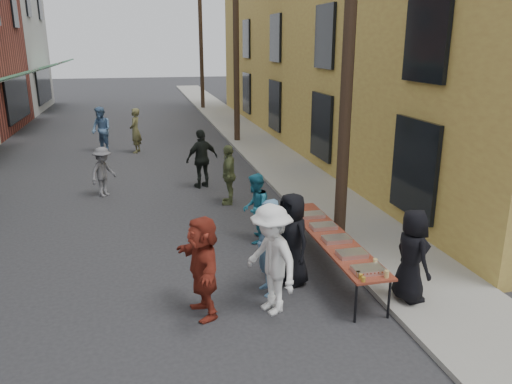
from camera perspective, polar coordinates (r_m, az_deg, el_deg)
name	(u,v)px	position (r m, az deg, el deg)	size (l,w,h in m)	color
ground	(150,338)	(8.10, -11.98, -15.97)	(120.00, 120.00, 0.00)	#28282B
sidewalk	(252,140)	(22.80, -0.43, 5.94)	(2.20, 60.00, 0.10)	gray
building_ochre	(394,26)	(23.60, 15.48, 17.81)	(10.00, 28.00, 10.00)	#AB843D
utility_pole_near	(349,33)	(10.72, 10.62, 17.40)	(0.26, 0.26, 9.00)	#2D2116
utility_pole_mid	(236,38)	(22.25, -2.30, 17.18)	(0.26, 0.26, 9.00)	#2D2116
utility_pole_far	(201,39)	(34.11, -6.32, 16.94)	(0.26, 0.26, 9.00)	#2D2116
serving_table	(330,237)	(9.79, 8.51, -5.12)	(0.70, 4.00, 0.75)	maroon
catering_tray_sausage	(368,270)	(8.38, 12.69, -8.66)	(0.50, 0.33, 0.08)	maroon
catering_tray_foil_b	(352,254)	(8.91, 10.89, -6.96)	(0.50, 0.33, 0.08)	#B2B2B7
catering_tray_buns	(337,239)	(9.50, 9.19, -5.33)	(0.50, 0.33, 0.08)	tan
catering_tray_foil_d	(323,226)	(10.11, 7.70, -3.90)	(0.50, 0.33, 0.08)	#B2B2B7
catering_tray_buns_end	(312,215)	(10.72, 6.39, -2.62)	(0.50, 0.33, 0.08)	tan
condiment_jar_a	(363,279)	(8.05, 12.18, -9.73)	(0.07, 0.07, 0.08)	#A57F26
condiment_jar_b	(361,277)	(8.13, 11.88, -9.44)	(0.07, 0.07, 0.08)	#A57F26
condiment_jar_c	(358,274)	(8.21, 11.59, -9.14)	(0.07, 0.07, 0.08)	#A57F26
cup_stack	(387,274)	(8.26, 14.71, -9.06)	(0.08, 0.08, 0.12)	tan
guest_front_a	(292,239)	(9.17, 4.11, -5.40)	(0.86, 0.56, 1.75)	black
guest_front_b	(268,247)	(8.81, 1.41, -6.34)	(0.64, 0.42, 1.75)	#517A9D
guest_front_c	(255,208)	(11.08, -0.07, -1.88)	(0.76, 0.60, 1.57)	teal
guest_front_d	(271,259)	(8.19, 1.76, -7.71)	(1.21, 0.70, 1.87)	white
guest_front_e	(229,175)	(13.75, -3.13, 2.01)	(0.98, 0.41, 1.67)	#5F6B3E
guest_queue_back	(203,267)	(8.18, -6.10, -8.47)	(1.59, 0.51, 1.71)	maroon
server	(412,255)	(8.80, 17.39, -6.93)	(0.79, 0.51, 1.62)	black
passerby_left	(103,172)	(15.12, -17.07, 2.22)	(0.94, 0.54, 1.45)	slate
passerby_mid	(202,159)	(15.39, -6.18, 3.80)	(1.06, 0.44, 1.81)	black
passerby_right	(135,131)	(20.89, -13.62, 6.84)	(0.66, 0.43, 1.80)	brown
passerby_far	(101,130)	(21.39, -17.26, 6.83)	(0.89, 0.70, 1.84)	#5579A5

